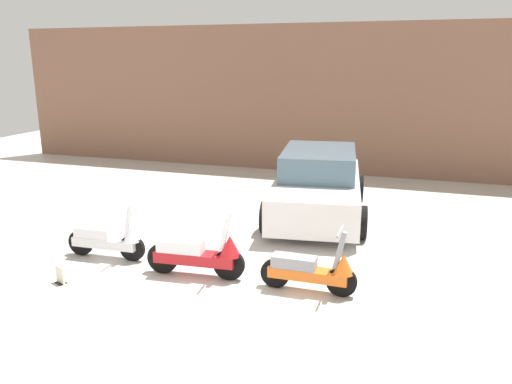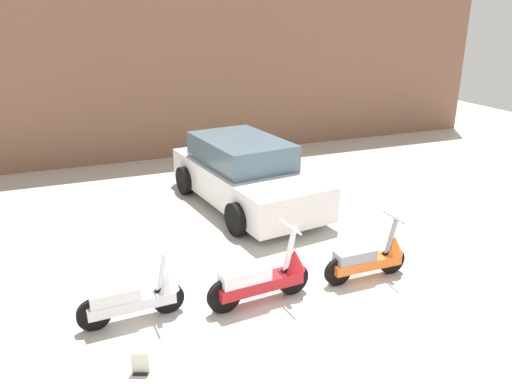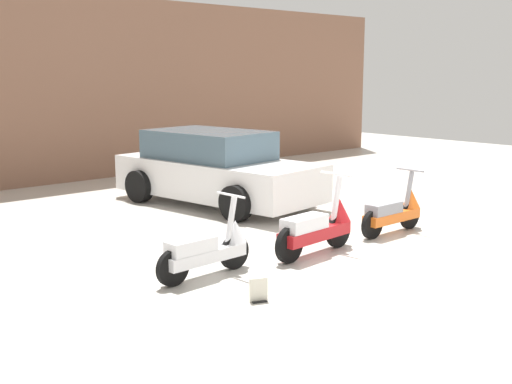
% 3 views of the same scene
% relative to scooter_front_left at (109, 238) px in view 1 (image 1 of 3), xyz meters
% --- Properties ---
extents(ground_plane, '(28.00, 28.00, 0.00)m').
position_rel_scooter_front_left_xyz_m(ground_plane, '(2.14, -0.98, -0.34)').
color(ground_plane, beige).
extents(wall_back, '(19.60, 0.12, 4.12)m').
position_rel_scooter_front_left_xyz_m(wall_back, '(2.14, 7.45, 1.72)').
color(wall_back, '#845B47').
rests_on(wall_back, ground_plane).
extents(scooter_front_left, '(1.38, 0.50, 0.96)m').
position_rel_scooter_front_left_xyz_m(scooter_front_left, '(0.00, 0.00, 0.00)').
color(scooter_front_left, black).
rests_on(scooter_front_left, ground_plane).
extents(scooter_front_right, '(1.52, 0.55, 1.06)m').
position_rel_scooter_front_left_xyz_m(scooter_front_right, '(1.70, -0.21, 0.04)').
color(scooter_front_right, black).
rests_on(scooter_front_right, ground_plane).
extents(scooter_front_center, '(1.37, 0.49, 0.95)m').
position_rel_scooter_front_left_xyz_m(scooter_front_center, '(3.40, -0.20, -0.00)').
color(scooter_front_center, black).
rests_on(scooter_front_center, ground_plane).
extents(car_rear_left, '(2.33, 4.17, 1.35)m').
position_rel_scooter_front_left_xyz_m(car_rear_left, '(2.77, 3.39, 0.31)').
color(car_rear_left, white).
rests_on(car_rear_left, ground_plane).
extents(placard_near_left_scooter, '(0.20, 0.17, 0.26)m').
position_rel_scooter_front_left_xyz_m(placard_near_left_scooter, '(-0.14, -1.05, -0.23)').
color(placard_near_left_scooter, black).
rests_on(placard_near_left_scooter, ground_plane).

